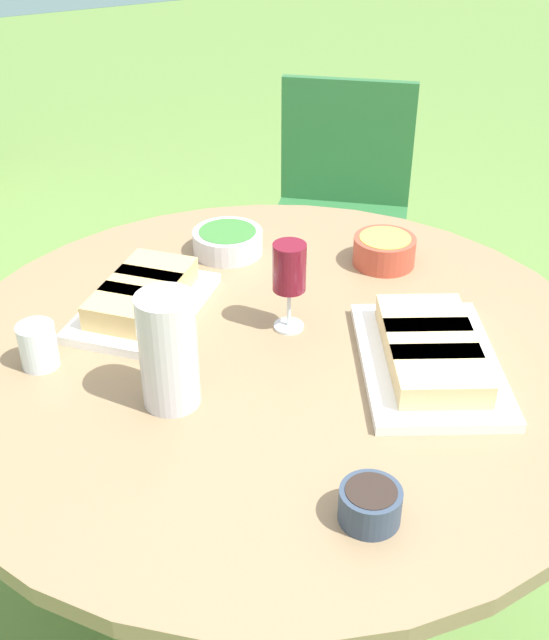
# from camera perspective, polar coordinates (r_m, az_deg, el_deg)

# --- Properties ---
(ground_plane) EXTENTS (40.00, 40.00, 0.00)m
(ground_plane) POSITION_cam_1_polar(r_m,az_deg,el_deg) (2.06, -0.00, -19.19)
(ground_plane) COLOR #668E42
(dining_table) EXTENTS (1.31, 1.31, 0.74)m
(dining_table) POSITION_cam_1_polar(r_m,az_deg,el_deg) (1.60, -0.00, -4.87)
(dining_table) COLOR #4C4C51
(dining_table) RESTS_ON ground_plane
(chair_near_left) EXTENTS (0.60, 0.60, 0.89)m
(chair_near_left) POSITION_cam_1_polar(r_m,az_deg,el_deg) (2.70, 4.75, 8.59)
(chair_near_left) COLOR #2D6B38
(chair_near_left) RESTS_ON ground_plane
(water_pitcher) EXTENTS (0.11, 0.10, 0.21)m
(water_pitcher) POSITION_cam_1_polar(r_m,az_deg,el_deg) (1.36, -7.55, -2.18)
(water_pitcher) COLOR silver
(water_pitcher) RESTS_ON dining_table
(wine_glass) EXTENTS (0.07, 0.07, 0.19)m
(wine_glass) POSITION_cam_1_polar(r_m,az_deg,el_deg) (1.53, 1.06, 3.53)
(wine_glass) COLOR silver
(wine_glass) RESTS_ON dining_table
(platter_bread_main) EXTENTS (0.38, 0.38, 0.07)m
(platter_bread_main) POSITION_cam_1_polar(r_m,az_deg,el_deg) (1.65, -9.36, 1.57)
(platter_bread_main) COLOR white
(platter_bread_main) RESTS_ON dining_table
(platter_charcuterie) EXTENTS (0.39, 0.45, 0.07)m
(platter_charcuterie) POSITION_cam_1_polar(r_m,az_deg,el_deg) (1.50, 11.01, -2.36)
(platter_charcuterie) COLOR white
(platter_charcuterie) RESTS_ON dining_table
(bowl_fries) EXTENTS (0.14, 0.14, 0.07)m
(bowl_fries) POSITION_cam_1_polar(r_m,az_deg,el_deg) (1.83, 7.82, 5.02)
(bowl_fries) COLOR #B74733
(bowl_fries) RESTS_ON dining_table
(bowl_salad) EXTENTS (0.16, 0.16, 0.06)m
(bowl_salad) POSITION_cam_1_polar(r_m,az_deg,el_deg) (1.86, -3.35, 5.67)
(bowl_salad) COLOR silver
(bowl_salad) RESTS_ON dining_table
(bowl_olives) EXTENTS (0.09, 0.09, 0.06)m
(bowl_olives) POSITION_cam_1_polar(r_m,az_deg,el_deg) (1.19, 6.82, -12.79)
(bowl_olives) COLOR #334256
(bowl_olives) RESTS_ON dining_table
(cup_water_near) EXTENTS (0.07, 0.07, 0.09)m
(cup_water_near) POSITION_cam_1_polar(r_m,az_deg,el_deg) (1.53, -16.47, -1.76)
(cup_water_near) COLOR silver
(cup_water_near) RESTS_ON dining_table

